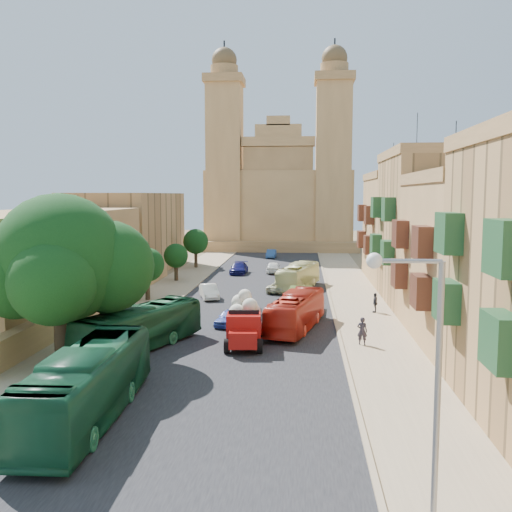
% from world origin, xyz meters
% --- Properties ---
extents(ground, '(260.00, 260.00, 0.00)m').
position_xyz_m(ground, '(0.00, 0.00, 0.00)').
color(ground, brown).
extents(road_surface, '(14.00, 140.00, 0.01)m').
position_xyz_m(road_surface, '(0.00, 30.00, 0.01)').
color(road_surface, black).
rests_on(road_surface, ground).
extents(sidewalk_east, '(5.00, 140.00, 0.01)m').
position_xyz_m(sidewalk_east, '(9.50, 30.00, 0.01)').
color(sidewalk_east, tan).
rests_on(sidewalk_east, ground).
extents(sidewalk_west, '(5.00, 140.00, 0.01)m').
position_xyz_m(sidewalk_west, '(-9.50, 30.00, 0.01)').
color(sidewalk_west, tan).
rests_on(sidewalk_west, ground).
extents(kerb_east, '(0.25, 140.00, 0.12)m').
position_xyz_m(kerb_east, '(7.00, 30.00, 0.06)').
color(kerb_east, tan).
rests_on(kerb_east, ground).
extents(kerb_west, '(0.25, 140.00, 0.12)m').
position_xyz_m(kerb_west, '(-7.00, 30.00, 0.06)').
color(kerb_west, tan).
rests_on(kerb_west, ground).
extents(townhouse_b, '(9.00, 14.00, 14.90)m').
position_xyz_m(townhouse_b, '(15.95, 11.00, 5.66)').
color(townhouse_b, '#AB7F4D').
rests_on(townhouse_b, ground).
extents(townhouse_c, '(9.00, 14.00, 17.40)m').
position_xyz_m(townhouse_c, '(15.95, 25.00, 6.91)').
color(townhouse_c, tan).
rests_on(townhouse_c, ground).
extents(townhouse_d, '(9.00, 14.00, 15.90)m').
position_xyz_m(townhouse_d, '(15.95, 39.00, 6.16)').
color(townhouse_d, '#AB7F4D').
rests_on(townhouse_d, ground).
extents(west_wall, '(1.00, 40.00, 1.80)m').
position_xyz_m(west_wall, '(-12.50, 20.00, 0.90)').
color(west_wall, '#AB7F4D').
rests_on(west_wall, ground).
extents(west_building_low, '(10.00, 28.00, 8.40)m').
position_xyz_m(west_building_low, '(-18.00, 18.00, 4.20)').
color(west_building_low, olive).
rests_on(west_building_low, ground).
extents(west_building_mid, '(10.00, 22.00, 10.00)m').
position_xyz_m(west_building_mid, '(-18.00, 44.00, 5.00)').
color(west_building_mid, tan).
rests_on(west_building_mid, ground).
extents(church, '(28.00, 22.50, 36.30)m').
position_xyz_m(church, '(-0.00, 78.61, 9.52)').
color(church, '#AB7F4D').
rests_on(church, ground).
extents(ficus_tree, '(9.89, 9.10, 9.89)m').
position_xyz_m(ficus_tree, '(-9.41, 4.01, 5.85)').
color(ficus_tree, '#322619').
rests_on(ficus_tree, ground).
extents(street_tree_a, '(3.17, 3.17, 4.87)m').
position_xyz_m(street_tree_a, '(-10.00, 12.00, 3.26)').
color(street_tree_a, '#322619').
rests_on(street_tree_a, ground).
extents(street_tree_b, '(3.19, 3.19, 4.90)m').
position_xyz_m(street_tree_b, '(-10.00, 24.00, 3.28)').
color(street_tree_b, '#322619').
rests_on(street_tree_b, ground).
extents(street_tree_c, '(2.78, 2.78, 4.27)m').
position_xyz_m(street_tree_c, '(-10.00, 36.00, 2.85)').
color(street_tree_c, '#322619').
rests_on(street_tree_c, ground).
extents(street_tree_d, '(3.40, 3.40, 5.23)m').
position_xyz_m(street_tree_d, '(-10.00, 48.00, 3.50)').
color(street_tree_d, '#322619').
rests_on(street_tree_d, ground).
extents(streetlamp, '(2.11, 0.44, 8.22)m').
position_xyz_m(streetlamp, '(7.72, -12.00, 5.20)').
color(streetlamp, gray).
rests_on(streetlamp, ground).
extents(red_truck, '(2.75, 6.14, 3.50)m').
position_xyz_m(red_truck, '(0.67, 8.95, 1.54)').
color(red_truck, '#A2110C').
rests_on(red_truck, ground).
extents(olive_pickup, '(2.26, 4.53, 1.82)m').
position_xyz_m(olive_pickup, '(4.21, 20.00, 0.89)').
color(olive_pickup, '#40531F').
rests_on(olive_pickup, ground).
extents(bus_green_south, '(2.98, 11.53, 3.19)m').
position_xyz_m(bus_green_south, '(-4.80, -4.27, 1.60)').
color(bus_green_south, '#165031').
rests_on(bus_green_south, ground).
extents(bus_green_north, '(6.43, 10.27, 2.84)m').
position_xyz_m(bus_green_north, '(-5.82, 7.08, 1.42)').
color(bus_green_north, '#18502D').
rests_on(bus_green_north, ground).
extents(bus_red_east, '(4.38, 9.87, 2.68)m').
position_xyz_m(bus_red_east, '(4.00, 13.21, 1.34)').
color(bus_red_east, red).
rests_on(bus_red_east, ground).
extents(bus_cream_east, '(4.59, 9.72, 2.64)m').
position_xyz_m(bus_cream_east, '(4.00, 31.40, 1.32)').
color(bus_cream_east, beige).
rests_on(bus_cream_east, ground).
extents(car_blue_a, '(2.30, 3.82, 1.22)m').
position_xyz_m(car_blue_a, '(-1.00, 14.21, 0.61)').
color(car_blue_a, '#4B64C5').
rests_on(car_blue_a, ground).
extents(car_white_a, '(2.61, 4.33, 1.35)m').
position_xyz_m(car_white_a, '(-4.39, 25.10, 0.67)').
color(car_white_a, white).
rests_on(car_white_a, ground).
extents(car_cream, '(3.08, 4.45, 1.13)m').
position_xyz_m(car_cream, '(2.25, 29.07, 0.56)').
color(car_cream, beige).
rests_on(car_cream, ground).
extents(car_dkblue, '(2.03, 4.80, 1.38)m').
position_xyz_m(car_dkblue, '(-3.49, 42.27, 0.69)').
color(car_dkblue, '#0F1153').
rests_on(car_dkblue, ground).
extents(car_white_b, '(1.89, 4.29, 1.44)m').
position_xyz_m(car_white_b, '(0.72, 43.36, 0.72)').
color(car_white_b, white).
rests_on(car_white_b, ground).
extents(car_blue_b, '(1.47, 4.00, 1.31)m').
position_xyz_m(car_blue_b, '(-0.50, 60.48, 0.65)').
color(car_blue_b, '#2F5898').
rests_on(car_blue_b, ground).
extents(pedestrian_a, '(0.76, 0.60, 1.85)m').
position_xyz_m(pedestrian_a, '(8.36, 9.39, 0.92)').
color(pedestrian_a, '#29252F').
rests_on(pedestrian_a, ground).
extents(pedestrian_c, '(0.57, 1.03, 1.66)m').
position_xyz_m(pedestrian_c, '(10.48, 19.86, 0.83)').
color(pedestrian_c, '#2E2F37').
rests_on(pedestrian_c, ground).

